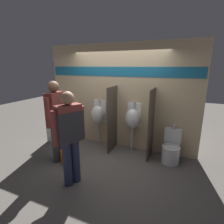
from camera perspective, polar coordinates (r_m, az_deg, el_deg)
ground_plane at (r=4.51m, az=-0.88°, el=-13.52°), size 16.00×16.00×0.00m
display_wall at (r=4.59m, az=2.13°, el=5.02°), size 4.05×0.07×2.70m
sink_counter at (r=5.31m, az=-15.14°, el=-4.45°), size 0.86×0.60×0.87m
sink_basin at (r=5.18m, az=-14.66°, el=0.85°), size 0.42×0.42×0.26m
cell_phone at (r=4.93m, az=-14.01°, el=-0.44°), size 0.07×0.14×0.01m
divider_near_counter at (r=4.43m, az=0.07°, el=-2.40°), size 0.03×0.60×1.66m
divider_mid at (r=4.16m, az=12.61°, el=-3.93°), size 0.03×0.60×1.66m
urinal_near_counter at (r=4.76m, az=-4.61°, el=-0.82°), size 0.38×0.30×1.28m
urinal_far at (r=4.41m, az=6.76°, el=-2.18°), size 0.38×0.30×1.28m
toilet at (r=4.31m, az=18.73°, el=-11.43°), size 0.41×0.57×0.87m
person_in_vest at (r=3.17m, az=-13.66°, el=-6.55°), size 0.40×0.56×1.74m
person_with_lanyard at (r=4.08m, az=-17.79°, el=-1.96°), size 0.26×0.64×1.84m
shopping_bag at (r=4.19m, az=-14.19°, el=-13.80°), size 0.29×0.16×0.46m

